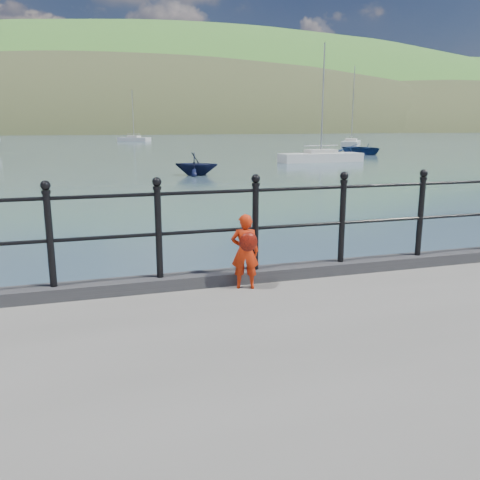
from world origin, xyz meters
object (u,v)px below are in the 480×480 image
object	(u,v)px
sailboat_near	(321,158)
sailboat_deep	(134,139)
launch_navy	(196,164)
railing	(208,219)
child	(245,251)
sailboat_far	(351,143)
launch_blue	(363,149)

from	to	relation	value
sailboat_near	sailboat_deep	bearing A→B (deg)	96.94
launch_navy	sailboat_deep	xyz separation A→B (m)	(2.74, 65.15, -0.33)
railing	sailboat_near	xyz separation A→B (m)	(16.89, 31.57, -1.48)
child	sailboat_near	bearing A→B (deg)	-99.48
child	sailboat_deep	bearing A→B (deg)	-76.78
railing	launch_navy	size ratio (longest dim) A/B	7.08
sailboat_far	child	bearing A→B (deg)	-176.33
launch_navy	sailboat_far	size ratio (longest dim) A/B	0.23
child	launch_navy	world-z (taller)	child
launch_navy	sailboat_deep	size ratio (longest dim) A/B	0.28
launch_blue	child	bearing A→B (deg)	-128.32
sailboat_deep	launch_navy	bearing A→B (deg)	-51.17
railing	sailboat_deep	world-z (taller)	sailboat_deep
sailboat_deep	child	bearing A→B (deg)	-53.48
launch_blue	sailboat_deep	bearing A→B (deg)	104.11
child	sailboat_deep	size ratio (longest dim) A/B	0.10
child	railing	bearing A→B (deg)	-16.16
sailboat_near	sailboat_deep	world-z (taller)	sailboat_near
child	sailboat_deep	world-z (taller)	sailboat_deep
sailboat_near	launch_navy	bearing A→B (deg)	-148.73
railing	sailboat_far	world-z (taller)	sailboat_far
railing	sailboat_near	world-z (taller)	sailboat_near
launch_blue	sailboat_far	size ratio (longest dim) A/B	0.48
sailboat_near	sailboat_far	world-z (taller)	sailboat_far
launch_blue	sailboat_deep	distance (m)	51.85
launch_navy	sailboat_far	xyz separation A→B (m)	(30.18, 35.70, -0.33)
child	launch_blue	xyz separation A→B (m)	(25.39, 40.52, -0.92)
child	sailboat_far	distance (m)	69.09
sailboat_near	launch_blue	bearing A→B (deg)	42.24
child	sailboat_deep	xyz separation A→B (m)	(7.35, 89.12, -1.12)
sailboat_near	sailboat_far	bearing A→B (deg)	54.58
launch_navy	child	bearing A→B (deg)	-163.21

